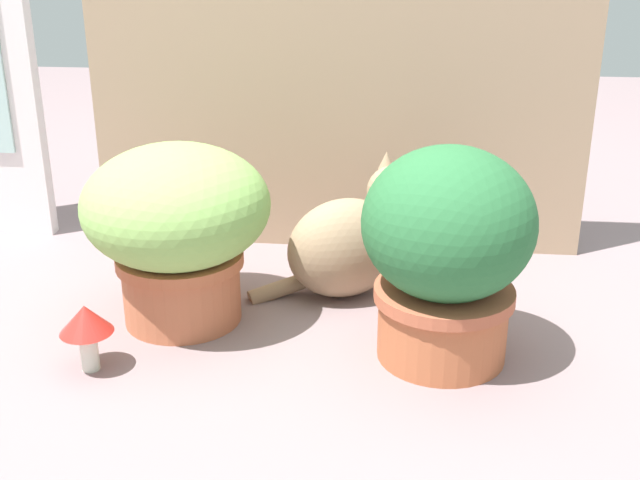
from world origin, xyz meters
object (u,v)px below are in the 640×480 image
at_px(leafy_planter, 447,249).
at_px(mushroom_ornament_red, 86,324).
at_px(cat, 352,242).
at_px(grass_planter, 177,223).

xyz_separation_m(leafy_planter, mushroom_ornament_red, (-0.64, -0.12, -0.12)).
bearing_deg(leafy_planter, cat, 125.71).
relative_size(grass_planter, mushroom_ornament_red, 2.88).
xyz_separation_m(grass_planter, leafy_planter, (0.52, -0.10, 0.01)).
relative_size(grass_planter, cat, 0.97).
bearing_deg(leafy_planter, mushroom_ornament_red, -169.74).
bearing_deg(leafy_planter, grass_planter, 169.28).
bearing_deg(grass_planter, leafy_planter, -10.72).
height_order(grass_planter, leafy_planter, leafy_planter).
height_order(leafy_planter, mushroom_ornament_red, leafy_planter).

